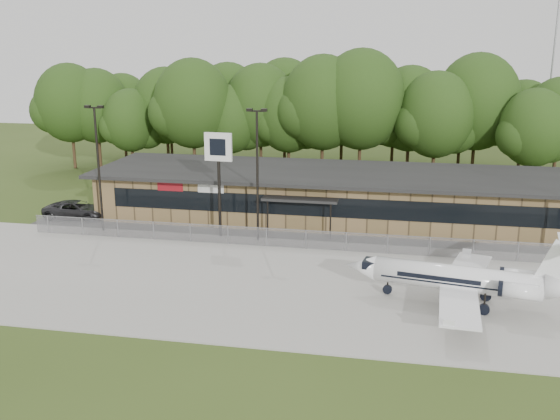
% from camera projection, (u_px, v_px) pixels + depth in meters
% --- Properties ---
extents(ground, '(160.00, 160.00, 0.00)m').
position_uv_depth(ground, '(281.00, 342.00, 32.10)').
color(ground, '#36491A').
rests_on(ground, ground).
extents(apron, '(64.00, 18.00, 0.08)m').
position_uv_depth(apron, '(305.00, 284.00, 39.67)').
color(apron, '#9E9B93').
rests_on(apron, ground).
extents(parking_lot, '(50.00, 9.00, 0.06)m').
position_uv_depth(parking_lot, '(326.00, 233.00, 50.58)').
color(parking_lot, '#383835').
rests_on(parking_lot, ground).
extents(terminal, '(41.00, 11.65, 4.30)m').
position_uv_depth(terminal, '(333.00, 194.00, 54.24)').
color(terminal, olive).
rests_on(terminal, ground).
extents(fence, '(46.00, 0.04, 1.52)m').
position_uv_depth(fence, '(319.00, 240.00, 46.12)').
color(fence, gray).
rests_on(fence, ground).
extents(treeline, '(72.00, 12.00, 15.00)m').
position_uv_depth(treeline, '(351.00, 111.00, 69.99)').
color(treeline, '#1D3B12').
rests_on(treeline, ground).
extents(radio_mast, '(0.20, 0.20, 25.00)m').
position_uv_depth(radio_mast, '(552.00, 65.00, 70.34)').
color(radio_mast, gray).
rests_on(radio_mast, ground).
extents(light_pole_left, '(1.55, 0.30, 10.23)m').
position_uv_depth(light_pole_left, '(98.00, 159.00, 49.51)').
color(light_pole_left, black).
rests_on(light_pole_left, ground).
extents(light_pole_mid, '(1.55, 0.30, 10.23)m').
position_uv_depth(light_pole_mid, '(257.00, 165.00, 47.12)').
color(light_pole_mid, black).
rests_on(light_pole_mid, ground).
extents(business_jet, '(13.47, 12.08, 4.54)m').
position_uv_depth(business_jet, '(465.00, 280.00, 36.09)').
color(business_jet, white).
rests_on(business_jet, ground).
extents(suv, '(5.77, 2.85, 1.58)m').
position_uv_depth(suv, '(77.00, 210.00, 54.54)').
color(suv, '#29292B').
rests_on(suv, ground).
extents(pole_sign, '(2.19, 0.41, 8.31)m').
position_uv_depth(pole_sign, '(218.00, 158.00, 47.87)').
color(pole_sign, black).
rests_on(pole_sign, ground).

